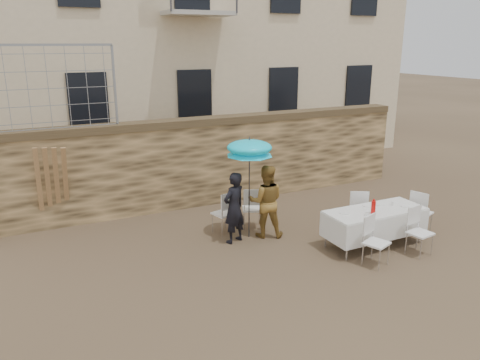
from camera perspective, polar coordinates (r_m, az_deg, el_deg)
name	(u,v)px	position (r m, az deg, el deg)	size (l,w,h in m)	color
ground	(276,299)	(7.96, 4.40, -14.21)	(80.00, 80.00, 0.00)	brown
stone_wall	(177,165)	(11.81, -7.65, 1.83)	(13.00, 0.50, 2.20)	olive
chain_link_fence	(38,89)	(10.95, -23.38, 10.15)	(3.20, 0.06, 1.80)	gray
man_suit	(234,208)	(9.69, -0.73, -3.41)	(0.55, 0.36, 1.52)	black
woman_dress	(266,201)	(10.00, 3.17, -2.60)	(0.77, 0.60, 1.58)	#C18C3B
umbrella	(249,151)	(9.62, 1.16, 3.60)	(0.97, 0.97, 2.03)	#3F3F44
couple_chair_left	(224,212)	(10.26, -2.02, -3.94)	(0.48, 0.48, 0.96)	white
couple_chair_right	(252,207)	(10.54, 1.47, -3.36)	(0.48, 0.48, 0.96)	white
banquet_table	(375,212)	(9.95, 16.17, -3.73)	(2.10, 0.85, 0.78)	white
soda_bottle	(373,207)	(9.66, 15.95, -3.22)	(0.09, 0.09, 0.26)	red
table_chair_front_left	(377,242)	(9.15, 16.32, -7.23)	(0.48, 0.48, 0.96)	white
table_chair_front_right	(420,232)	(9.88, 21.12, -5.91)	(0.48, 0.48, 0.96)	white
table_chair_back	(357,210)	(10.72, 14.06, -3.52)	(0.48, 0.48, 0.96)	white
table_chair_side	(421,211)	(11.04, 21.20, -3.58)	(0.48, 0.48, 0.96)	white
wood_planks	(54,188)	(10.98, -21.69, -0.89)	(0.70, 0.20, 2.00)	#A37749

